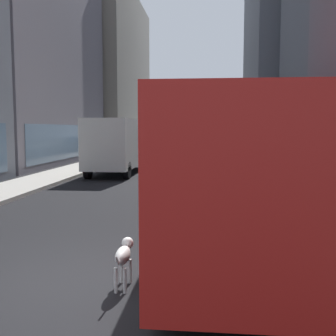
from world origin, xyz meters
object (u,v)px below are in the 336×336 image
car_grey_wagon (186,164)px  car_white_van (163,144)px  dalmatian_dog (124,255)px  transit_bus (230,159)px  box_truck (118,144)px

car_grey_wagon → car_white_van: 26.17m
car_white_van → dalmatian_dog: bearing=-84.5°
transit_bus → car_grey_wagon: bearing=99.7°
car_white_van → box_truck: box_truck is taller
box_truck → dalmatian_dog: box_truck is taller
car_grey_wagon → dalmatian_dog: 13.19m
car_grey_wagon → dalmatian_dog: (-0.26, -13.19, -0.31)m
dalmatian_dog → box_truck: bearing=102.9°
car_grey_wagon → dalmatian_dog: car_grey_wagon is taller
transit_bus → box_truck: size_ratio=1.54×
car_white_van → car_grey_wagon: bearing=-81.2°
dalmatian_dog → transit_bus: bearing=64.1°
car_grey_wagon → box_truck: size_ratio=0.59×
transit_bus → dalmatian_dog: (-1.86, -3.82, -1.26)m
transit_bus → dalmatian_dog: size_ratio=11.98×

